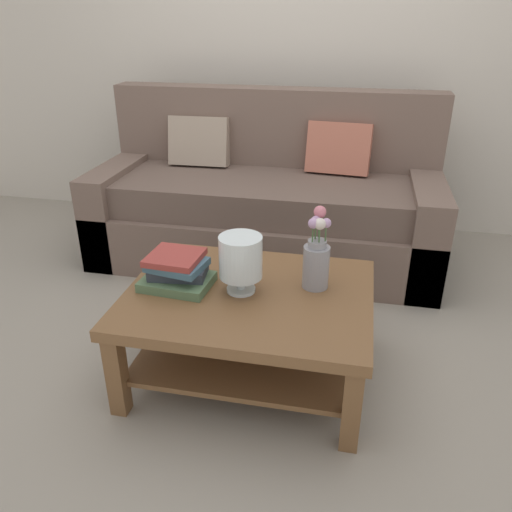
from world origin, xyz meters
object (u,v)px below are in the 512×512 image
Objects in this scene: glass_hurricane_vase at (241,259)px; flower_pitcher at (316,258)px; coffee_table at (248,314)px; book_stack_main at (177,271)px; couch at (267,203)px.

flower_pitcher is at bearing 18.95° from glass_hurricane_vase.
glass_hurricane_vase reaches higher than coffee_table.
flower_pitcher reaches higher than coffee_table.
glass_hurricane_vase reaches higher than book_stack_main.
book_stack_main is (-0.32, -0.00, 0.18)m from coffee_table.
flower_pitcher is at bearing 21.37° from coffee_table.
coffee_table is 0.27m from glass_hurricane_vase.
glass_hurricane_vase is 0.33m from flower_pitcher.
glass_hurricane_vase is 0.70× the size of flower_pitcher.
coffee_table is 2.91× the size of flower_pitcher.
couch is 2.09× the size of coffee_table.
coffee_table is 0.39m from flower_pitcher.
couch is 7.06× the size of book_stack_main.
flower_pitcher reaches higher than glass_hurricane_vase.
flower_pitcher reaches higher than book_stack_main.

